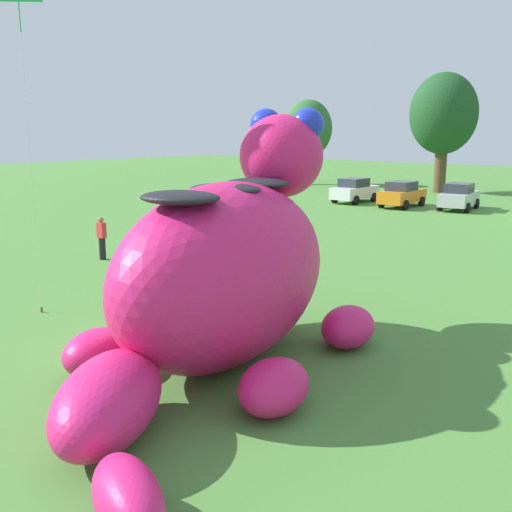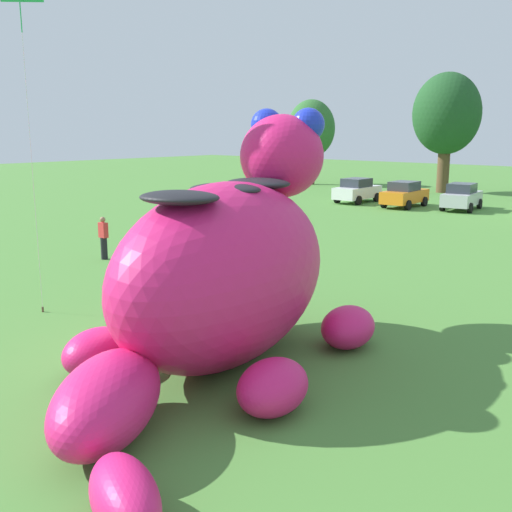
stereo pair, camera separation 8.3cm
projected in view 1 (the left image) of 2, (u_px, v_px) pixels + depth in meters
The scene contains 9 objects.
ground_plane at pixel (162, 351), 14.19m from camera, with size 160.00×160.00×0.00m, color #4C8438.
giant_inflatable_creature at pixel (226, 270), 13.32m from camera, with size 7.65×10.20×5.63m.
car_white at pixel (355, 190), 43.10m from camera, with size 2.02×4.14×1.72m.
car_orange at pixel (402, 194), 40.51m from camera, with size 2.10×4.18×1.72m.
car_silver at pixel (459, 196), 39.12m from camera, with size 2.42×4.32×1.72m.
tree_far_left at pixel (308, 129), 56.56m from camera, with size 4.42×4.42×7.84m.
tree_left at pixel (444, 114), 48.91m from camera, with size 5.41×5.41×9.60m.
spectator_near_inflatable at pixel (102, 238), 24.09m from camera, with size 0.38×0.26×1.71m.
spectator_mid_field at pixel (176, 229), 26.42m from camera, with size 0.38×0.26×1.71m.
Camera 1 is at (10.51, -8.66, 5.08)m, focal length 42.62 mm.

